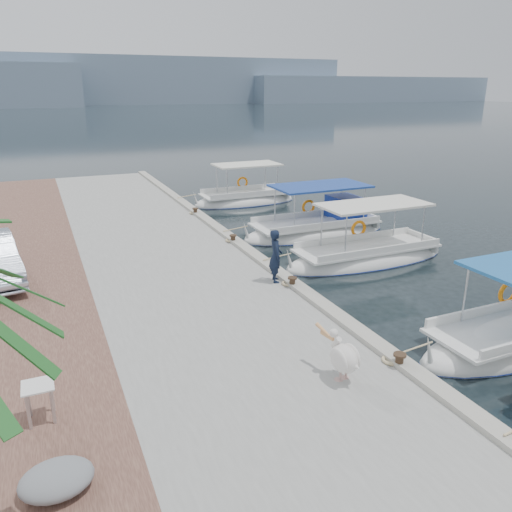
{
  "coord_description": "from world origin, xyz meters",
  "views": [
    {
      "loc": [
        -7.0,
        -10.96,
        6.26
      ],
      "look_at": [
        -1.0,
        2.77,
        1.2
      ],
      "focal_mm": 35.0,
      "sensor_mm": 36.0,
      "label": 1
    }
  ],
  "objects_px": {
    "fishing_caique_d": "(317,230)",
    "fishing_caique_c": "(366,258)",
    "fisherman": "(276,256)",
    "fishing_caique_e": "(245,201)",
    "pelican": "(343,357)"
  },
  "relations": [
    {
      "from": "fishing_caique_d",
      "to": "fishing_caique_e",
      "type": "xyz_separation_m",
      "value": [
        -0.55,
        7.21,
        -0.07
      ]
    },
    {
      "from": "fishing_caique_e",
      "to": "fisherman",
      "type": "xyz_separation_m",
      "value": [
        -4.22,
        -12.77,
        1.21
      ]
    },
    {
      "from": "fishing_caique_c",
      "to": "fisherman",
      "type": "relative_size",
      "value": 4.08
    },
    {
      "from": "fishing_caique_d",
      "to": "fisherman",
      "type": "height_order",
      "value": "fishing_caique_d"
    },
    {
      "from": "fishing_caique_d",
      "to": "fisherman",
      "type": "xyz_separation_m",
      "value": [
        -4.77,
        -5.56,
        1.14
      ]
    },
    {
      "from": "fisherman",
      "to": "fishing_caique_c",
      "type": "bearing_deg",
      "value": -55.36
    },
    {
      "from": "fishing_caique_e",
      "to": "fisherman",
      "type": "bearing_deg",
      "value": -108.28
    },
    {
      "from": "fishing_caique_d",
      "to": "fishing_caique_c",
      "type": "bearing_deg",
      "value": -92.47
    },
    {
      "from": "fishing_caique_e",
      "to": "pelican",
      "type": "xyz_separation_m",
      "value": [
        -5.35,
        -18.33,
        0.9
      ]
    },
    {
      "from": "fishing_caique_d",
      "to": "pelican",
      "type": "relative_size",
      "value": 5.29
    },
    {
      "from": "fishing_caique_d",
      "to": "pelican",
      "type": "distance_m",
      "value": 12.62
    },
    {
      "from": "fishing_caique_c",
      "to": "fishing_caique_e",
      "type": "height_order",
      "value": "same"
    },
    {
      "from": "fishing_caique_d",
      "to": "fisherman",
      "type": "relative_size",
      "value": 4.16
    },
    {
      "from": "fishing_caique_c",
      "to": "fisherman",
      "type": "xyz_separation_m",
      "value": [
        -4.6,
        -1.59,
        1.21
      ]
    },
    {
      "from": "fishing_caique_e",
      "to": "fisherman",
      "type": "distance_m",
      "value": 13.5
    }
  ]
}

